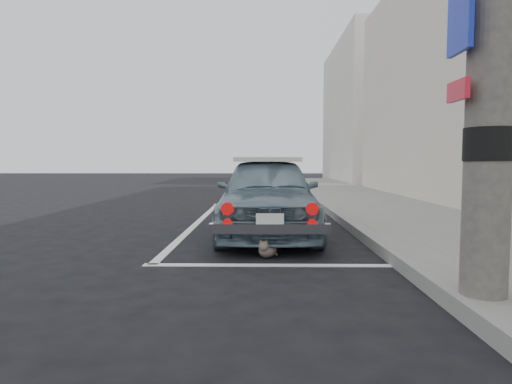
# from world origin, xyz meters

# --- Properties ---
(ground) EXTENTS (80.00, 80.00, 0.00)m
(ground) POSITION_xyz_m (0.00, 0.00, 0.00)
(ground) COLOR black
(ground) RESTS_ON ground
(sidewalk) EXTENTS (2.80, 40.00, 0.15)m
(sidewalk) POSITION_xyz_m (3.20, 2.00, 0.07)
(sidewalk) COLOR slate
(sidewalk) RESTS_ON ground
(building_far) EXTENTS (3.50, 10.00, 8.00)m
(building_far) POSITION_xyz_m (6.35, 20.00, 4.00)
(building_far) COLOR beige
(building_far) RESTS_ON ground
(pline_rear) EXTENTS (3.00, 0.12, 0.01)m
(pline_rear) POSITION_xyz_m (0.50, -0.50, 0.00)
(pline_rear) COLOR silver
(pline_rear) RESTS_ON ground
(pline_front) EXTENTS (3.00, 0.12, 0.01)m
(pline_front) POSITION_xyz_m (0.50, 6.50, 0.00)
(pline_front) COLOR silver
(pline_front) RESTS_ON ground
(pline_side) EXTENTS (0.12, 7.00, 0.01)m
(pline_side) POSITION_xyz_m (-0.90, 3.00, 0.00)
(pline_side) COLOR silver
(pline_side) RESTS_ON ground
(retro_coupe) EXTENTS (1.53, 3.78, 1.28)m
(retro_coupe) POSITION_xyz_m (0.43, 1.61, 0.65)
(retro_coupe) COLOR slate
(retro_coupe) RESTS_ON ground
(cat) EXTENTS (0.31, 0.44, 0.25)m
(cat) POSITION_xyz_m (0.41, -0.09, 0.12)
(cat) COLOR #6D6153
(cat) RESTS_ON ground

